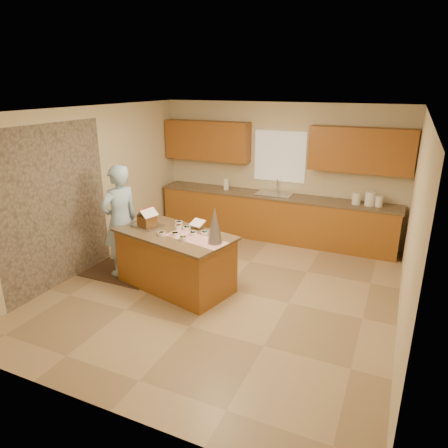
{
  "coord_description": "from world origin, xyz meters",
  "views": [
    {
      "loc": [
        2.32,
        -5.2,
        3.05
      ],
      "look_at": [
        -0.1,
        0.2,
        1.0
      ],
      "focal_mm": 32.76,
      "sensor_mm": 36.0,
      "label": 1
    }
  ],
  "objects_px": {
    "island_base": "(175,261)",
    "gingerbread_house": "(147,219)",
    "tinsel_tree": "(215,225)",
    "boy": "(120,221)"
  },
  "relations": [
    {
      "from": "island_base",
      "to": "gingerbread_house",
      "type": "bearing_deg",
      "value": -174.81
    },
    {
      "from": "boy",
      "to": "gingerbread_house",
      "type": "bearing_deg",
      "value": 112.75
    },
    {
      "from": "tinsel_tree",
      "to": "boy",
      "type": "xyz_separation_m",
      "value": [
        -1.78,
        0.17,
        -0.24
      ]
    },
    {
      "from": "tinsel_tree",
      "to": "boy",
      "type": "distance_m",
      "value": 1.81
    },
    {
      "from": "island_base",
      "to": "boy",
      "type": "xyz_separation_m",
      "value": [
        -1.03,
        0.04,
        0.5
      ]
    },
    {
      "from": "gingerbread_house",
      "to": "boy",
      "type": "bearing_deg",
      "value": -175.24
    },
    {
      "from": "island_base",
      "to": "boy",
      "type": "height_order",
      "value": "boy"
    },
    {
      "from": "island_base",
      "to": "gingerbread_house",
      "type": "distance_m",
      "value": 0.8
    },
    {
      "from": "boy",
      "to": "gingerbread_house",
      "type": "distance_m",
      "value": 0.51
    },
    {
      "from": "island_base",
      "to": "tinsel_tree",
      "type": "relative_size",
      "value": 3.27
    }
  ]
}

